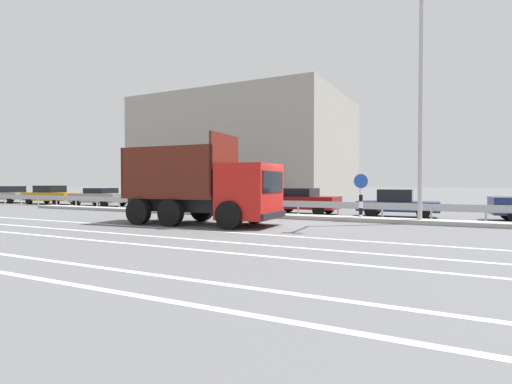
% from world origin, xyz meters
% --- Properties ---
extents(ground_plane, '(320.00, 320.00, 0.00)m').
position_xyz_m(ground_plane, '(0.00, 0.00, 0.00)').
color(ground_plane, '#565659').
extents(lane_strip_0, '(69.18, 0.16, 0.01)m').
position_xyz_m(lane_strip_0, '(-3.15, -3.28, 0.00)').
color(lane_strip_0, silver).
rests_on(lane_strip_0, ground_plane).
extents(lane_strip_1, '(69.18, 0.16, 0.01)m').
position_xyz_m(lane_strip_1, '(-3.15, -5.26, 0.00)').
color(lane_strip_1, silver).
rests_on(lane_strip_1, ground_plane).
extents(lane_strip_2, '(69.18, 0.16, 0.01)m').
position_xyz_m(lane_strip_2, '(-3.15, -6.74, 0.00)').
color(lane_strip_2, silver).
rests_on(lane_strip_2, ground_plane).
extents(lane_strip_3, '(69.18, 0.16, 0.01)m').
position_xyz_m(lane_strip_3, '(-3.15, -9.33, 0.00)').
color(lane_strip_3, silver).
rests_on(lane_strip_3, ground_plane).
extents(median_island, '(38.05, 1.10, 0.18)m').
position_xyz_m(median_island, '(0.00, 2.78, 0.09)').
color(median_island, gray).
rests_on(median_island, ground_plane).
extents(median_guardrail, '(69.18, 0.09, 0.78)m').
position_xyz_m(median_guardrail, '(-0.00, 4.12, 0.57)').
color(median_guardrail, '#9EA0A5').
rests_on(median_guardrail, ground_plane).
extents(dump_truck, '(6.57, 3.03, 3.63)m').
position_xyz_m(dump_truck, '(-2.37, -1.42, 1.28)').
color(dump_truck, red).
rests_on(dump_truck, ground_plane).
extents(median_road_sign, '(0.66, 0.16, 2.10)m').
position_xyz_m(median_road_sign, '(2.43, 2.78, 1.08)').
color(median_road_sign, white).
rests_on(median_road_sign, ground_plane).
extents(street_lamp_1, '(0.71, 2.42, 9.27)m').
position_xyz_m(street_lamp_1, '(4.85, 2.59, 5.15)').
color(street_lamp_1, '#ADADB2').
rests_on(street_lamp_1, ground_plane).
extents(parked_car_0, '(4.13, 1.86, 1.44)m').
position_xyz_m(parked_car_0, '(-28.30, 6.01, 0.72)').
color(parked_car_0, gray).
rests_on(parked_car_0, ground_plane).
extents(parked_car_1, '(4.95, 2.03, 1.50)m').
position_xyz_m(parked_car_1, '(-23.01, 6.01, 0.75)').
color(parked_car_1, '#B27A14').
rests_on(parked_car_1, ground_plane).
extents(parked_car_2, '(4.31, 2.28, 1.33)m').
position_xyz_m(parked_car_2, '(-17.22, 5.82, 0.70)').
color(parked_car_2, gray).
rests_on(parked_car_2, ground_plane).
extents(parked_car_3, '(4.74, 1.94, 1.30)m').
position_xyz_m(parked_car_3, '(-12.27, 6.37, 0.67)').
color(parked_car_3, navy).
rests_on(parked_car_3, ground_plane).
extents(parked_car_4, '(4.63, 1.99, 1.37)m').
position_xyz_m(parked_car_4, '(-6.86, 6.17, 0.71)').
color(parked_car_4, maroon).
rests_on(parked_car_4, ground_plane).
extents(parked_car_5, '(3.88, 2.02, 1.41)m').
position_xyz_m(parked_car_5, '(-1.38, 5.61, 0.72)').
color(parked_car_5, maroon).
rests_on(parked_car_5, ground_plane).
extents(parked_car_6, '(3.90, 1.96, 1.37)m').
position_xyz_m(parked_car_6, '(3.53, 5.84, 0.68)').
color(parked_car_6, navy).
rests_on(parked_car_6, ground_plane).
extents(background_building_0, '(20.20, 15.62, 10.45)m').
position_xyz_m(background_building_0, '(-14.11, 22.99, 5.23)').
color(background_building_0, gray).
rests_on(background_building_0, ground_plane).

